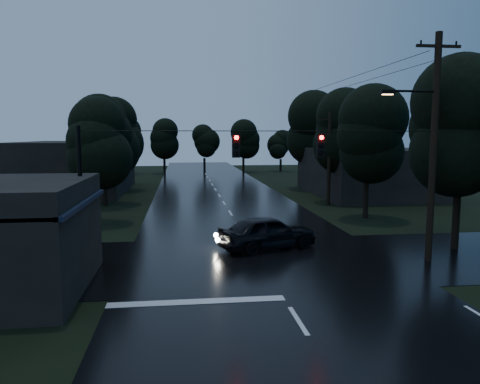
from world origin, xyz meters
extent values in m
cube|color=black|center=(0.00, 30.00, 0.00)|extent=(12.00, 120.00, 0.02)
cube|color=black|center=(0.00, 12.00, 0.00)|extent=(60.00, 9.00, 0.02)
cube|color=black|center=(-7.00, 9.00, 3.20)|extent=(0.30, 7.00, 0.15)
cylinder|color=black|center=(-7.20, 6.00, 1.50)|extent=(0.10, 0.10, 3.00)
cylinder|color=black|center=(-7.20, 12.00, 1.50)|extent=(0.10, 0.10, 3.00)
cube|color=#EBB15E|center=(-7.05, 7.50, 2.50)|extent=(0.06, 1.60, 0.50)
cube|color=#EBB15E|center=(-7.05, 10.20, 2.50)|extent=(0.06, 1.20, 0.50)
cube|color=black|center=(14.00, 34.00, 2.20)|extent=(10.00, 14.00, 4.40)
cube|color=black|center=(-14.00, 40.00, 2.50)|extent=(10.00, 16.00, 5.00)
cylinder|color=black|center=(7.50, 11.00, 5.00)|extent=(0.30, 0.30, 10.00)
cube|color=black|center=(7.50, 11.00, 9.40)|extent=(2.00, 0.12, 0.12)
cylinder|color=black|center=(6.40, 11.00, 7.50)|extent=(2.20, 0.10, 0.10)
cube|color=black|center=(5.30, 11.00, 7.45)|extent=(0.60, 0.25, 0.18)
cube|color=#FFB266|center=(5.30, 11.00, 7.35)|extent=(0.45, 0.18, 0.03)
cylinder|color=black|center=(8.30, 28.00, 3.75)|extent=(0.30, 0.30, 7.50)
cube|color=black|center=(8.30, 28.00, 6.90)|extent=(2.00, 0.12, 0.12)
cylinder|color=black|center=(-7.50, 11.00, 3.00)|extent=(0.18, 0.18, 6.00)
cylinder|color=black|center=(0.00, 11.00, 5.80)|extent=(15.00, 0.03, 0.03)
cube|color=black|center=(-1.20, 11.00, 5.20)|extent=(0.32, 0.25, 1.00)
sphere|color=#FF0C07|center=(-1.20, 10.85, 5.20)|extent=(0.18, 0.18, 0.18)
cube|color=black|center=(2.40, 11.00, 5.20)|extent=(0.32, 0.25, 1.00)
sphere|color=#FF0C07|center=(2.40, 10.85, 5.20)|extent=(0.18, 0.18, 0.18)
cylinder|color=black|center=(10.00, 13.00, 1.40)|extent=(0.36, 0.36, 2.80)
sphere|color=black|center=(10.00, 13.00, 4.80)|extent=(4.48, 4.48, 4.48)
sphere|color=black|center=(10.00, 13.00, 6.00)|extent=(4.48, 4.48, 4.48)
sphere|color=black|center=(10.00, 13.00, 7.20)|extent=(4.48, 4.48, 4.48)
cylinder|color=black|center=(-9.00, 22.00, 1.22)|extent=(0.36, 0.36, 2.45)
sphere|color=black|center=(-9.00, 22.00, 4.20)|extent=(3.92, 3.92, 3.92)
sphere|color=black|center=(-9.00, 22.00, 5.25)|extent=(3.92, 3.92, 3.92)
sphere|color=black|center=(-9.00, 22.00, 6.30)|extent=(3.92, 3.92, 3.92)
cylinder|color=black|center=(-9.60, 30.00, 1.31)|extent=(0.36, 0.36, 2.62)
sphere|color=black|center=(-9.60, 30.00, 4.50)|extent=(4.20, 4.20, 4.20)
sphere|color=black|center=(-9.60, 30.00, 5.62)|extent=(4.20, 4.20, 4.20)
sphere|color=black|center=(-9.60, 30.00, 6.75)|extent=(4.20, 4.20, 4.20)
cylinder|color=black|center=(-10.20, 40.00, 1.40)|extent=(0.36, 0.36, 2.80)
sphere|color=black|center=(-10.20, 40.00, 4.80)|extent=(4.48, 4.48, 4.48)
sphere|color=black|center=(-10.20, 40.00, 6.00)|extent=(4.48, 4.48, 4.48)
sphere|color=black|center=(-10.20, 40.00, 7.20)|extent=(4.48, 4.48, 4.48)
cylinder|color=black|center=(9.00, 22.00, 1.31)|extent=(0.36, 0.36, 2.62)
sphere|color=black|center=(9.00, 22.00, 4.50)|extent=(4.20, 4.20, 4.20)
sphere|color=black|center=(9.00, 22.00, 5.62)|extent=(4.20, 4.20, 4.20)
sphere|color=black|center=(9.00, 22.00, 6.75)|extent=(4.20, 4.20, 4.20)
cylinder|color=black|center=(9.60, 30.00, 1.40)|extent=(0.36, 0.36, 2.80)
sphere|color=black|center=(9.60, 30.00, 4.80)|extent=(4.48, 4.48, 4.48)
sphere|color=black|center=(9.60, 30.00, 6.00)|extent=(4.48, 4.48, 4.48)
sphere|color=black|center=(9.60, 30.00, 7.20)|extent=(4.48, 4.48, 4.48)
cylinder|color=black|center=(10.20, 40.00, 1.49)|extent=(0.36, 0.36, 2.97)
sphere|color=black|center=(10.20, 40.00, 5.10)|extent=(4.76, 4.76, 4.76)
sphere|color=black|center=(10.20, 40.00, 6.38)|extent=(4.76, 4.76, 4.76)
sphere|color=black|center=(10.20, 40.00, 7.65)|extent=(4.76, 4.76, 4.76)
imported|color=black|center=(0.72, 14.13, 0.84)|extent=(5.34, 3.57, 1.69)
camera|label=1|loc=(-3.44, -8.30, 5.61)|focal=35.00mm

